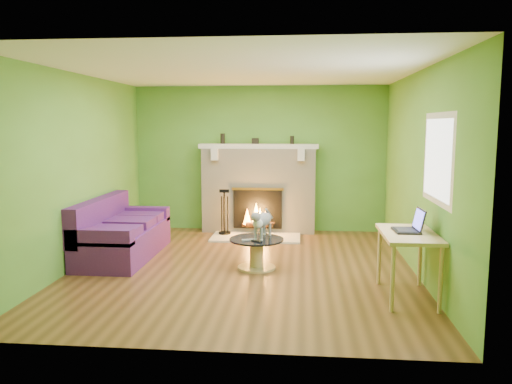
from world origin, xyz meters
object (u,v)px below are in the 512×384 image
Objects in this scene: cat at (263,223)px; sofa at (120,234)px; desk at (409,241)px; coffee_table at (257,251)px.

sofa is at bearing -173.49° from cat.
sofa is 1.91× the size of desk.
coffee_table is at bearing 151.18° from desk.
sofa is at bearing 168.36° from coffee_table.
coffee_table is 0.72× the size of desk.
cat is at bearing 32.01° from coffee_table.
desk is at bearing -20.11° from sofa.
sofa is 2.08m from coffee_table.
sofa is 4.07m from desk.
cat is at bearing -9.90° from sofa.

